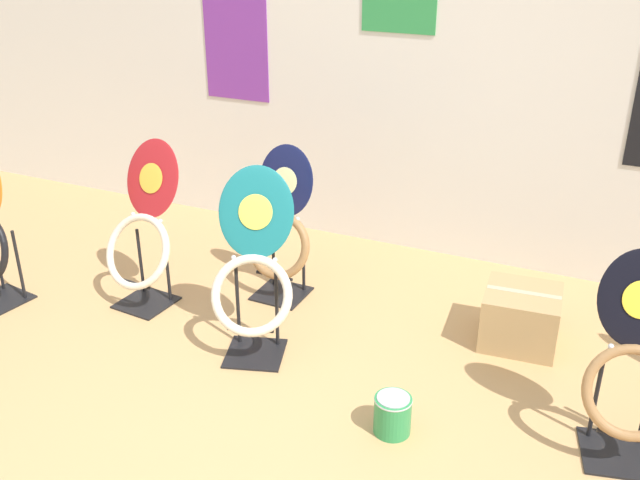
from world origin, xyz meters
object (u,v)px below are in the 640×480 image
object	(u,v)px
toilet_seat_display_teal_sax	(253,273)
toilet_seat_display_navy_moon	(281,232)
toilet_seat_display_jazz_black	(633,373)
paint_can	(393,413)
toilet_seat_display_crimson_swirl	(142,237)
storage_box	(521,317)

from	to	relation	value
toilet_seat_display_teal_sax	toilet_seat_display_navy_moon	distance (m)	0.59
toilet_seat_display_jazz_black	paint_can	world-z (taller)	toilet_seat_display_jazz_black
toilet_seat_display_crimson_swirl	storage_box	world-z (taller)	toilet_seat_display_crimson_swirl
toilet_seat_display_crimson_swirl	paint_can	bearing A→B (deg)	-16.63
toilet_seat_display_jazz_black	paint_can	distance (m)	0.96
toilet_seat_display_navy_moon	storage_box	bearing A→B (deg)	2.38
toilet_seat_display_navy_moon	storage_box	distance (m)	1.34
toilet_seat_display_teal_sax	storage_box	size ratio (longest dim) A/B	2.32
toilet_seat_display_teal_sax	toilet_seat_display_jazz_black	distance (m)	1.69
toilet_seat_display_teal_sax	paint_can	xyz separation A→B (m)	(0.82, -0.30, -0.34)
paint_can	toilet_seat_display_jazz_black	bearing A→B (deg)	16.44
toilet_seat_display_navy_moon	paint_can	size ratio (longest dim) A/B	4.93
toilet_seat_display_jazz_black	toilet_seat_display_navy_moon	distance (m)	1.93
toilet_seat_display_crimson_swirl	toilet_seat_display_navy_moon	size ratio (longest dim) A/B	1.04
storage_box	paint_can	bearing A→B (deg)	-111.23
paint_can	storage_box	bearing A→B (deg)	68.77
toilet_seat_display_crimson_swirl	toilet_seat_display_navy_moon	world-z (taller)	toilet_seat_display_crimson_swirl
toilet_seat_display_teal_sax	storage_box	distance (m)	1.36
paint_can	storage_box	world-z (taller)	storage_box
toilet_seat_display_navy_moon	paint_can	bearing A→B (deg)	-41.98
toilet_seat_display_teal_sax	toilet_seat_display_jazz_black	bearing A→B (deg)	-1.43
toilet_seat_display_teal_sax	toilet_seat_display_jazz_black	size ratio (longest dim) A/B	1.08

